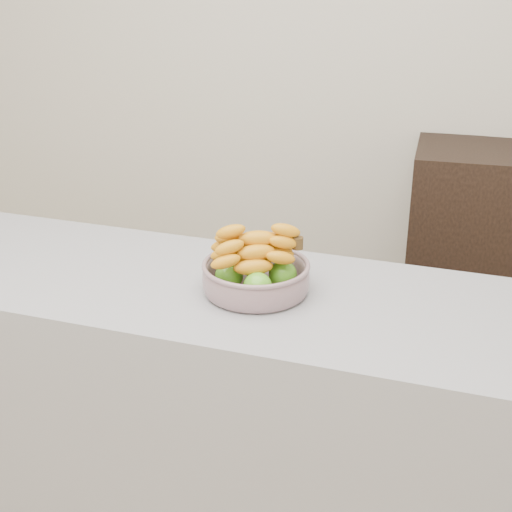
{
  "coord_description": "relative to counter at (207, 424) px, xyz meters",
  "views": [
    {
      "loc": [
        0.68,
        -1.05,
        1.71
      ],
      "look_at": [
        0.15,
        0.52,
        1.0
      ],
      "focal_mm": 50.0,
      "sensor_mm": 36.0,
      "label": 1
    }
  ],
  "objects": [
    {
      "name": "counter",
      "position": [
        0.0,
        0.0,
        0.0
      ],
      "size": [
        2.0,
        0.6,
        0.9
      ],
      "primitive_type": "cube",
      "color": "#9999A1",
      "rests_on": "ground"
    },
    {
      "name": "cabinet",
      "position": [
        0.68,
        1.26,
        0.05
      ],
      "size": [
        0.59,
        0.48,
        1.01
      ],
      "primitive_type": "cube",
      "rotation": [
        0.0,
        0.0,
        0.07
      ],
      "color": "black",
      "rests_on": "ground"
    },
    {
      "name": "fruit_bowl",
      "position": [
        0.15,
        -0.0,
        0.5
      ],
      "size": [
        0.28,
        0.28,
        0.17
      ],
      "rotation": [
        0.0,
        0.0,
        0.38
      ],
      "color": "#8D9CA9",
      "rests_on": "counter"
    }
  ]
}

